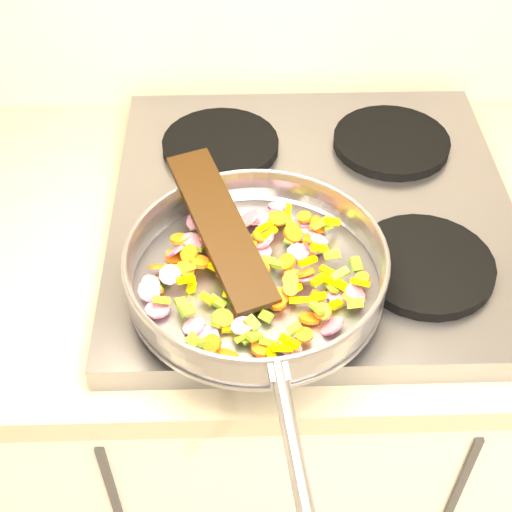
{
  "coord_description": "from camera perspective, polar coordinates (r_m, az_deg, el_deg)",
  "views": [
    {
      "loc": [
        -0.81,
        0.86,
        1.65
      ],
      "look_at": [
        -0.79,
        1.49,
        1.01
      ],
      "focal_mm": 50.0,
      "sensor_mm": 36.0,
      "label": 1
    }
  ],
  "objects": [
    {
      "name": "wooden_spatula",
      "position": [
        0.94,
        -2.85,
        2.34
      ],
      "size": [
        0.15,
        0.27,
        0.06
      ],
      "primitive_type": "cube",
      "rotation": [
        0.0,
        -0.2,
        1.95
      ],
      "color": "black",
      "rests_on": "saute_pan"
    },
    {
      "name": "saute_pan",
      "position": [
        0.91,
        0.02,
        -1.0
      ],
      "size": [
        0.38,
        0.54,
        0.06
      ],
      "rotation": [
        0.0,
        0.0,
        0.11
      ],
      "color": "#9E9EA5",
      "rests_on": "grate_fl"
    },
    {
      "name": "grate_fl",
      "position": [
        0.97,
        -2.98,
        -1.05
      ],
      "size": [
        0.19,
        0.19,
        0.02
      ],
      "primitive_type": "cylinder",
      "color": "black",
      "rests_on": "cooktop"
    },
    {
      "name": "grate_bl",
      "position": [
        1.18,
        -2.86,
        8.89
      ],
      "size": [
        0.19,
        0.19,
        0.02
      ],
      "primitive_type": "cylinder",
      "color": "black",
      "rests_on": "cooktop"
    },
    {
      "name": "vegetable_heap",
      "position": [
        0.92,
        -0.08,
        -1.14
      ],
      "size": [
        0.31,
        0.28,
        0.04
      ],
      "color": "#DED300",
      "rests_on": "saute_pan"
    },
    {
      "name": "grate_fr",
      "position": [
        1.0,
        13.33,
        -0.69
      ],
      "size": [
        0.19,
        0.19,
        0.02
      ],
      "primitive_type": "cylinder",
      "color": "black",
      "rests_on": "cooktop"
    },
    {
      "name": "cooktop",
      "position": [
        1.09,
        4.52,
        3.43
      ],
      "size": [
        0.6,
        0.6,
        0.04
      ],
      "primitive_type": "cube",
      "color": "#939399",
      "rests_on": "counter_top"
    },
    {
      "name": "grate_br",
      "position": [
        1.2,
        10.77,
        8.97
      ],
      "size": [
        0.19,
        0.19,
        0.02
      ],
      "primitive_type": "cylinder",
      "color": "black",
      "rests_on": "cooktop"
    }
  ]
}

